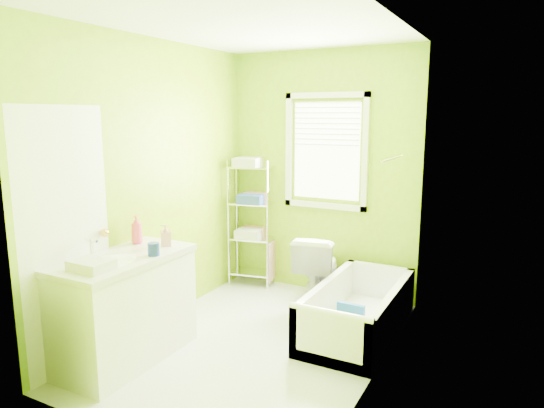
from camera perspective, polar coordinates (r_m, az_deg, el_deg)
The scene contains 9 objects.
ground at distance 4.34m, azimuth -1.93°, elevation -15.95°, with size 2.90×2.90×0.00m, color silver.
room_envelope at distance 3.91m, azimuth -2.07°, elevation 4.84°, with size 2.14×2.94×2.62m.
window at distance 5.16m, azimuth 6.37°, elevation 6.88°, with size 0.92×0.05×1.22m.
door at distance 3.92m, azimuth -22.96°, elevation -4.10°, with size 0.09×0.80×2.00m.
right_wall_decor at distance 3.52m, azimuth 12.56°, elevation 0.27°, with size 0.04×1.48×1.17m.
bathtub at distance 4.50m, azimuth 9.95°, elevation -13.02°, with size 0.68×1.45×0.47m.
toilet at distance 5.07m, azimuth 5.36°, elevation -7.53°, with size 0.41×0.72×0.74m, color white.
vanity at distance 4.06m, azimuth -16.95°, elevation -11.30°, with size 0.58×1.13×1.10m.
wire_shelf_unit at distance 5.49m, azimuth -2.33°, elevation -0.51°, with size 0.53×0.44×1.46m.
Camera 1 is at (1.94, -3.37, 1.92)m, focal length 32.00 mm.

